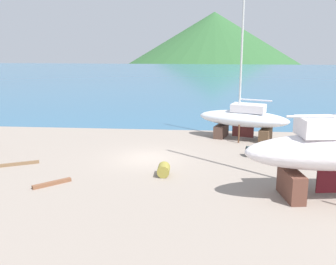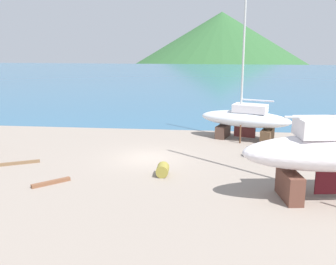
{
  "view_description": "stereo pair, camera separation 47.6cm",
  "coord_description": "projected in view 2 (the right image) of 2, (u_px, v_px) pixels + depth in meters",
  "views": [
    {
      "loc": [
        3.37,
        -23.85,
        7.33
      ],
      "look_at": [
        1.29,
        -0.4,
        1.77
      ],
      "focal_mm": 43.01,
      "sensor_mm": 36.0,
      "label": 1
    },
    {
      "loc": [
        3.84,
        -23.8,
        7.33
      ],
      "look_at": [
        1.29,
        -0.4,
        1.77
      ],
      "focal_mm": 43.01,
      "sensor_mm": 36.0,
      "label": 2
    }
  ],
  "objects": [
    {
      "name": "barrel_rust_far",
      "position": [
        254.0,
        152.0,
        25.35
      ],
      "size": [
        0.95,
        0.77,
        0.66
      ],
      "primitive_type": "cylinder",
      "rotation": [
        1.57,
        0.0,
        4.84
      ],
      "color": "#202E30",
      "rests_on": "ground"
    },
    {
      "name": "ground_plane",
      "position": [
        133.0,
        186.0,
        20.42
      ],
      "size": [
        51.74,
        51.74,
        0.0
      ],
      "primitive_type": "plane",
      "color": "gray"
    },
    {
      "name": "barrel_tipped_right",
      "position": [
        163.0,
        170.0,
        21.87
      ],
      "size": [
        0.69,
        0.97,
        0.67
      ],
      "primitive_type": "cylinder",
      "rotation": [
        1.57,
        0.0,
        3.17
      ],
      "color": "olive",
      "rests_on": "ground"
    },
    {
      "name": "timber_plank_near",
      "position": [
        18.0,
        163.0,
        23.82
      ],
      "size": [
        2.28,
        1.23,
        0.19
      ],
      "primitive_type": "cube",
      "rotation": [
        0.0,
        0.0,
        0.47
      ],
      "color": "brown",
      "rests_on": "ground"
    },
    {
      "name": "worker",
      "position": [
        303.0,
        147.0,
        24.44
      ],
      "size": [
        0.38,
        0.5,
        1.64
      ],
      "rotation": [
        0.0,
        0.0,
        5.94
      ],
      "color": "#2E6B43",
      "rests_on": "ground"
    },
    {
      "name": "headland_hill",
      "position": [
        221.0,
        55.0,
        176.29
      ],
      "size": [
        124.21,
        124.21,
        36.44
      ],
      "primitive_type": "cone",
      "color": "#306031",
      "rests_on": "ground"
    },
    {
      "name": "sailboat_small_center",
      "position": [
        246.0,
        119.0,
        29.38
      ],
      "size": [
        7.0,
        4.23,
        10.63
      ],
      "rotation": [
        0.0,
        0.0,
        2.81
      ],
      "color": "brown",
      "rests_on": "ground"
    },
    {
      "name": "timber_short_cross",
      "position": [
        51.0,
        182.0,
        20.63
      ],
      "size": [
        1.63,
        1.55,
        0.18
      ],
      "primitive_type": "cube",
      "rotation": [
        0.0,
        0.0,
        0.75
      ],
      "color": "brown",
      "rests_on": "ground"
    },
    {
      "name": "sea_water",
      "position": [
        191.0,
        79.0,
        73.71
      ],
      "size": [
        174.81,
        84.3,
        0.01
      ],
      "primitive_type": "cube",
      "color": "#32668B",
      "rests_on": "ground"
    }
  ]
}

